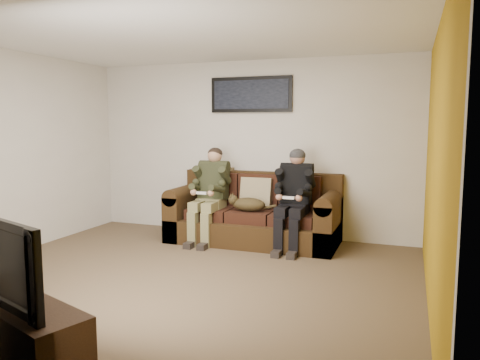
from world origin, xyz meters
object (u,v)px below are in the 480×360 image
at_px(sofa, 255,216).
at_px(person_right, 294,192).
at_px(cat, 247,204).
at_px(tv_stand, 20,329).
at_px(television, 16,260).
at_px(person_left, 210,188).
at_px(framed_poster, 251,94).

bearing_deg(sofa, person_right, -18.00).
xyz_separation_m(sofa, cat, (-0.03, -0.25, 0.21)).
bearing_deg(sofa, tv_stand, -97.89).
height_order(sofa, television, television).
xyz_separation_m(person_left, television, (0.09, -3.59, -0.04)).
xyz_separation_m(cat, framed_poster, (-0.17, 0.63, 1.53)).
relative_size(person_left, cat, 2.02).
distance_m(person_left, framed_poster, 1.52).
bearing_deg(framed_poster, person_left, -125.25).
relative_size(person_right, television, 1.24).
bearing_deg(television, person_right, 92.10).
bearing_deg(tv_stand, person_right, 92.10).
distance_m(framed_poster, tv_stand, 4.59).
xyz_separation_m(person_left, tv_stand, (0.09, -3.59, -0.55)).
relative_size(framed_poster, tv_stand, 0.97).
bearing_deg(person_left, sofa, 18.04).
distance_m(sofa, television, 3.84).
bearing_deg(person_left, television, -88.63).
distance_m(sofa, framed_poster, 1.79).
bearing_deg(person_left, tv_stand, -88.63).
distance_m(cat, framed_poster, 1.66).
bearing_deg(television, sofa, 101.77).
bearing_deg(tv_stand, framed_poster, 105.20).
xyz_separation_m(person_left, cat, (0.58, -0.05, -0.18)).
height_order(cat, tv_stand, cat).
relative_size(person_left, tv_stand, 1.03).
relative_size(sofa, tv_stand, 1.83).
xyz_separation_m(person_left, person_right, (1.22, 0.00, 0.00)).
xyz_separation_m(person_right, cat, (-0.64, -0.05, -0.19)).
bearing_deg(person_right, framed_poster, 144.41).
distance_m(person_left, television, 3.59).
distance_m(person_left, cat, 0.61).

